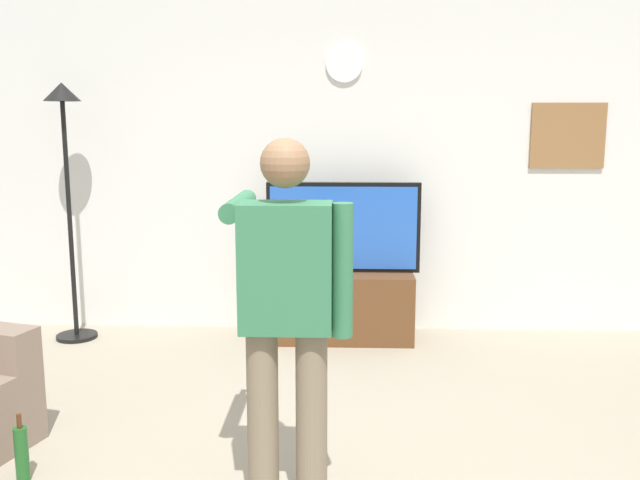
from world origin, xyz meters
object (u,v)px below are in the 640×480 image
Objects in this scene: floor_lamp at (66,159)px; person_standing_nearer_lamp at (286,307)px; framed_picture at (568,136)px; beverage_bottle at (22,453)px; tv_stand at (343,306)px; wall_clock at (344,64)px; television at (343,227)px.

floor_lamp is 1.21× the size of person_standing_nearer_lamp.
framed_picture is at bearing 53.91° from person_standing_nearer_lamp.
framed_picture reaches higher than person_standing_nearer_lamp.
framed_picture is 4.47m from beverage_bottle.
beverage_bottle is (-1.55, -2.29, -0.13)m from tv_stand.
floor_lamp is at bearing 128.24° from person_standing_nearer_lamp.
wall_clock reaches higher than tv_stand.
wall_clock is at bearing 90.00° from television.
beverage_bottle is at bearing 171.59° from person_standing_nearer_lamp.
wall_clock is at bearing 85.10° from person_standing_nearer_lamp.
floor_lamp is 3.13m from person_standing_nearer_lamp.
tv_stand is 3.23× the size of beverage_bottle.
tv_stand is 0.63m from television.
television reaches higher than tv_stand.
tv_stand is 0.92× the size of television.
floor_lamp is at bearing -170.73° from wall_clock.
wall_clock is at bearing 58.95° from beverage_bottle.
wall_clock reaches higher than television.
tv_stand is at bearing 55.84° from beverage_bottle.
television is 2.90m from beverage_bottle.
beverage_bottle is (-1.55, -2.34, -0.76)m from television.
framed_picture is 3.50m from person_standing_nearer_lamp.
wall_clock is 0.14× the size of floor_lamp.
beverage_bottle is at bearing -123.62° from television.
wall_clock is at bearing 90.00° from tv_stand.
wall_clock is 0.17× the size of person_standing_nearer_lamp.
person_standing_nearer_lamp reaches higher than television.
framed_picture is (1.79, 0.00, -0.56)m from wall_clock.
person_standing_nearer_lamp is at bearing -95.47° from tv_stand.
floor_lamp is at bearing -177.15° from television.
floor_lamp is at bearing -178.38° from tv_stand.
wall_clock is 1.87m from framed_picture.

